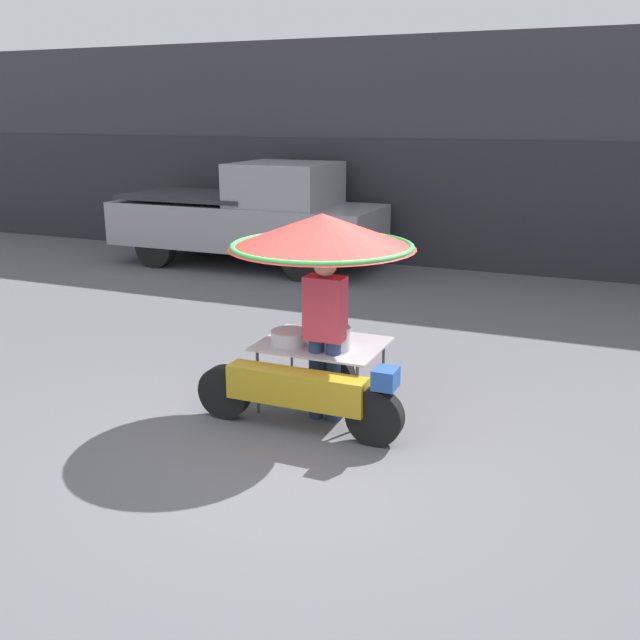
# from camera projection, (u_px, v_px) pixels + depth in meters

# --- Properties ---
(ground_plane) EXTENTS (36.00, 36.00, 0.00)m
(ground_plane) POSITION_uv_depth(u_px,v_px,m) (294.00, 449.00, 6.33)
(ground_plane) COLOR #56565B
(shopfront_building) EXTENTS (28.00, 2.06, 4.25)m
(shopfront_building) POSITION_uv_depth(u_px,v_px,m) (490.00, 154.00, 13.82)
(shopfront_building) COLOR #38383D
(shopfront_building) RESTS_ON ground
(vendor_motorcycle_cart) EXTENTS (2.06, 1.81, 1.96)m
(vendor_motorcycle_cart) POSITION_uv_depth(u_px,v_px,m) (319.00, 261.00, 6.77)
(vendor_motorcycle_cart) COLOR black
(vendor_motorcycle_cart) RESTS_ON ground
(vendor_person) EXTENTS (0.38, 0.22, 1.64)m
(vendor_person) POSITION_uv_depth(u_px,v_px,m) (325.00, 328.00, 6.71)
(vendor_person) COLOR navy
(vendor_person) RESTS_ON ground
(pickup_truck) EXTENTS (5.22, 1.88, 2.00)m
(pickup_truck) POSITION_uv_depth(u_px,v_px,m) (253.00, 216.00, 13.64)
(pickup_truck) COLOR black
(pickup_truck) RESTS_ON ground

